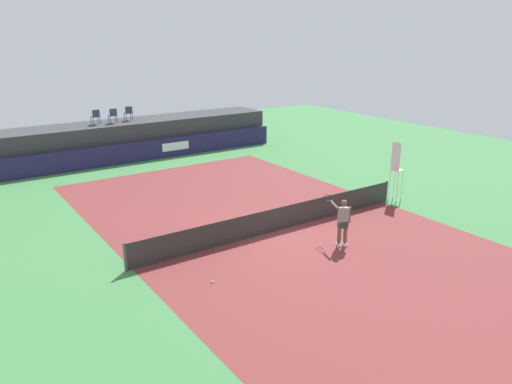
# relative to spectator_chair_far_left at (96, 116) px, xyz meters

# --- Properties ---
(ground_plane) EXTENTS (48.00, 48.00, 0.00)m
(ground_plane) POSITION_rel_spectator_chair_far_left_xyz_m (2.26, -12.18, -2.69)
(ground_plane) COLOR #3D7A42
(court_inner) EXTENTS (12.00, 22.00, 0.00)m
(court_inner) POSITION_rel_spectator_chair_far_left_xyz_m (2.26, -15.18, -2.69)
(court_inner) COLOR maroon
(court_inner) RESTS_ON ground
(sponsor_wall) EXTENTS (18.00, 0.22, 1.20)m
(sponsor_wall) POSITION_rel_spectator_chair_far_left_xyz_m (2.27, -1.68, -2.09)
(sponsor_wall) COLOR #231E4C
(sponsor_wall) RESTS_ON ground
(spectator_platform) EXTENTS (18.00, 2.80, 2.20)m
(spectator_platform) POSITION_rel_spectator_chair_far_left_xyz_m (2.26, 0.12, -1.59)
(spectator_platform) COLOR #38383D
(spectator_platform) RESTS_ON ground
(spectator_chair_far_left) EXTENTS (0.45, 0.45, 0.89)m
(spectator_chair_far_left) POSITION_rel_spectator_chair_far_left_xyz_m (0.00, 0.00, 0.00)
(spectator_chair_far_left) COLOR #2D3D56
(spectator_chair_far_left) RESTS_ON spectator_platform
(spectator_chair_left) EXTENTS (0.47, 0.47, 0.89)m
(spectator_chair_left) POSITION_rel_spectator_chair_far_left_xyz_m (1.00, -0.16, 0.00)
(spectator_chair_left) COLOR #2D3D56
(spectator_chair_left) RESTS_ON spectator_platform
(spectator_chair_center) EXTENTS (0.46, 0.46, 0.89)m
(spectator_chair_center) POSITION_rel_spectator_chair_far_left_xyz_m (2.11, 0.21, 0.00)
(spectator_chair_center) COLOR #2D3D56
(spectator_chair_center) RESTS_ON spectator_platform
(umpire_chair) EXTENTS (0.51, 0.51, 2.76)m
(umpire_chair) POSITION_rel_spectator_chair_far_left_xyz_m (8.97, -15.20, -1.11)
(umpire_chair) COLOR white
(umpire_chair) RESTS_ON ground
(tennis_net) EXTENTS (12.40, 0.02, 0.95)m
(tennis_net) POSITION_rel_spectator_chair_far_left_xyz_m (2.26, -15.18, -2.22)
(tennis_net) COLOR #2D2D2D
(tennis_net) RESTS_ON ground
(net_post_near) EXTENTS (0.10, 0.10, 1.00)m
(net_post_near) POSITION_rel_spectator_chair_far_left_xyz_m (-3.94, -15.18, -2.19)
(net_post_near) COLOR #4C4C51
(net_post_near) RESTS_ON ground
(net_post_far) EXTENTS (0.10, 0.10, 1.00)m
(net_post_far) POSITION_rel_spectator_chair_far_left_xyz_m (8.46, -15.18, -2.19)
(net_post_far) COLOR #4C4C51
(net_post_far) RESTS_ON ground
(tennis_player) EXTENTS (0.55, 1.25, 1.77)m
(tennis_player) POSITION_rel_spectator_chair_far_left_xyz_m (3.31, -17.64, -1.73)
(tennis_player) COLOR white
(tennis_player) RESTS_ON court_inner
(tennis_ball) EXTENTS (0.07, 0.07, 0.07)m
(tennis_ball) POSITION_rel_spectator_chair_far_left_xyz_m (-2.01, -17.48, -2.66)
(tennis_ball) COLOR #D8EA33
(tennis_ball) RESTS_ON court_inner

